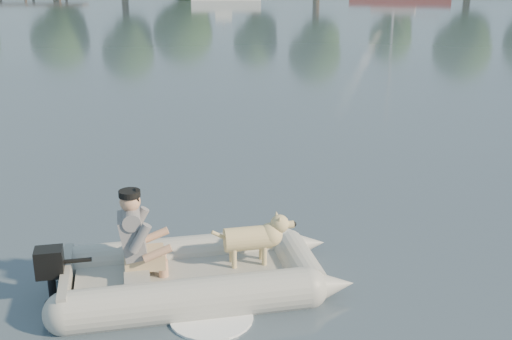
# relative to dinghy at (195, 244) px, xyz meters

# --- Properties ---
(water) EXTENTS (160.00, 160.00, 0.00)m
(water) POSITION_rel_dinghy_xyz_m (0.50, -0.57, -0.53)
(water) COLOR #4E606A
(water) RESTS_ON ground
(dinghy) EXTENTS (5.03, 4.21, 1.26)m
(dinghy) POSITION_rel_dinghy_xyz_m (0.00, 0.00, 0.00)
(dinghy) COLOR #A8A8A3
(dinghy) RESTS_ON water
(man) EXTENTS (0.77, 0.71, 0.97)m
(man) POSITION_rel_dinghy_xyz_m (-0.62, -0.11, 0.17)
(man) COLOR slate
(man) RESTS_ON dinghy
(dog) EXTENTS (0.89, 0.50, 0.56)m
(dog) POSITION_rel_dinghy_xyz_m (0.56, 0.19, -0.06)
(dog) COLOR tan
(dog) RESTS_ON dinghy
(outboard_motor) EXTENTS (0.43, 0.35, 0.71)m
(outboard_motor) POSITION_rel_dinghy_xyz_m (-1.45, -0.37, -0.25)
(outboard_motor) COLOR black
(outboard_motor) RESTS_ON dinghy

